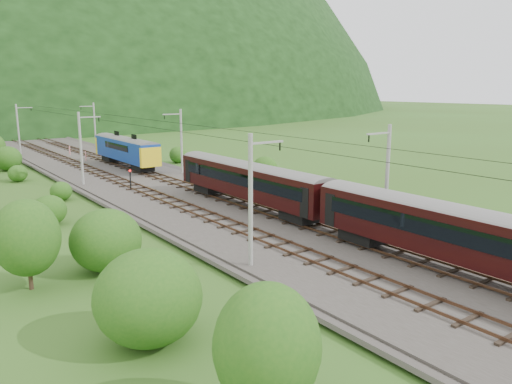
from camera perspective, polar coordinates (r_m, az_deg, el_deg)
ground at (r=34.59m, az=7.82°, el=-6.61°), size 600.00×600.00×0.00m
railbed at (r=41.97m, az=-1.71°, el=-2.97°), size 14.00×220.00×0.30m
track_left at (r=40.64m, az=-4.50°, el=-3.18°), size 2.40×220.00×0.27m
track_right at (r=43.28m, az=0.91°, el=-2.21°), size 2.40×220.00×0.27m
catenary_left at (r=58.28m, az=-19.32°, el=4.90°), size 2.54×192.28×8.00m
catenary_right at (r=62.93m, az=-8.59°, el=5.91°), size 2.54×192.28×8.00m
overhead_wires at (r=40.74m, az=-1.77°, el=6.52°), size 4.83×198.00×0.03m
hazard_post_near at (r=77.70m, az=-18.90°, el=3.92°), size 0.15×0.15×1.41m
hazard_post_far at (r=85.66m, az=-20.52°, el=4.51°), size 0.15×0.15×1.45m
signal at (r=54.05m, az=-14.17°, el=1.56°), size 0.24×0.24×2.15m
vegetation_left at (r=48.54m, az=-25.57°, el=0.71°), size 13.32×148.44×6.64m
vegetation_right at (r=52.03m, az=5.35°, el=1.05°), size 5.79×104.35×2.76m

